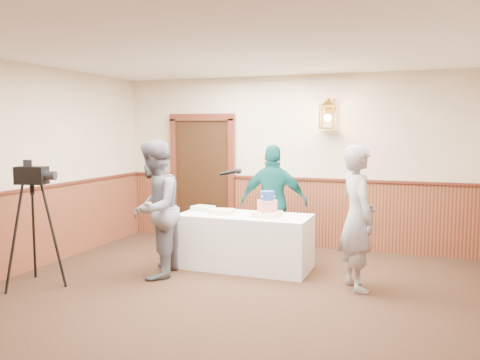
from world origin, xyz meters
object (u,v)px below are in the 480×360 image
object	(u,v)px
interviewer	(155,209)
tiered_cake	(267,207)
sheet_cake_green	(203,208)
baker	(357,218)
sheet_cake_yellow	(222,212)
display_table	(245,241)
assistant_p	(274,203)
tv_camera_rig	(34,233)

from	to	relation	value
interviewer	tiered_cake	bearing A→B (deg)	108.23
tiered_cake	sheet_cake_green	xyz separation A→B (m)	(-1.02, 0.16, -0.10)
baker	tiered_cake	bearing A→B (deg)	44.08
tiered_cake	sheet_cake_green	bearing A→B (deg)	171.06
interviewer	baker	xyz separation A→B (m)	(2.54, 0.38, -0.02)
tiered_cake	baker	bearing A→B (deg)	-16.83
sheet_cake_yellow	display_table	bearing A→B (deg)	10.54
baker	assistant_p	xyz separation A→B (m)	(-1.34, 0.98, -0.02)
tv_camera_rig	baker	bearing A→B (deg)	5.52
tiered_cake	sheet_cake_green	world-z (taller)	tiered_cake
display_table	sheet_cake_yellow	size ratio (longest dim) A/B	5.54
display_table	baker	xyz separation A→B (m)	(1.58, -0.42, 0.50)
display_table	interviewer	size ratio (longest dim) A/B	1.01
tiered_cake	interviewer	world-z (taller)	interviewer
sheet_cake_green	baker	world-z (taller)	baker
interviewer	display_table	bearing A→B (deg)	117.70
display_table	interviewer	bearing A→B (deg)	-140.09
sheet_cake_yellow	assistant_p	size ratio (longest dim) A/B	0.19
baker	assistant_p	bearing A→B (deg)	24.52
tiered_cake	interviewer	bearing A→B (deg)	-149.56
sheet_cake_yellow	tv_camera_rig	world-z (taller)	tv_camera_rig
tiered_cake	sheet_cake_yellow	world-z (taller)	tiered_cake
sheet_cake_green	interviewer	xyz separation A→B (m)	(-0.27, -0.92, 0.11)
sheet_cake_green	tiered_cake	bearing A→B (deg)	-8.94
sheet_cake_yellow	sheet_cake_green	bearing A→B (deg)	153.89
display_table	tiered_cake	xyz separation A→B (m)	(0.33, -0.04, 0.51)
sheet_cake_yellow	assistant_p	distance (m)	0.85
tiered_cake	baker	xyz separation A→B (m)	(1.24, -0.38, -0.01)
display_table	tv_camera_rig	size ratio (longest dim) A/B	1.22
tiered_cake	interviewer	size ratio (longest dim) A/B	0.20
sheet_cake_yellow	baker	xyz separation A→B (m)	(1.90, -0.36, 0.09)
sheet_cake_yellow	interviewer	size ratio (longest dim) A/B	0.18
tiered_cake	tv_camera_rig	distance (m)	2.97
display_table	interviewer	distance (m)	1.35
sheet_cake_green	assistant_p	distance (m)	1.04
assistant_p	tv_camera_rig	xyz separation A→B (m)	(-2.39, -2.23, -0.19)
tiered_cake	sheet_cake_yellow	xyz separation A→B (m)	(-0.66, -0.02, -0.10)
sheet_cake_green	display_table	bearing A→B (deg)	-9.78
tv_camera_rig	tiered_cake	bearing A→B (deg)	20.23
sheet_cake_yellow	baker	world-z (taller)	baker
interviewer	assistant_p	xyz separation A→B (m)	(1.20, 1.37, -0.04)
sheet_cake_yellow	baker	distance (m)	1.94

